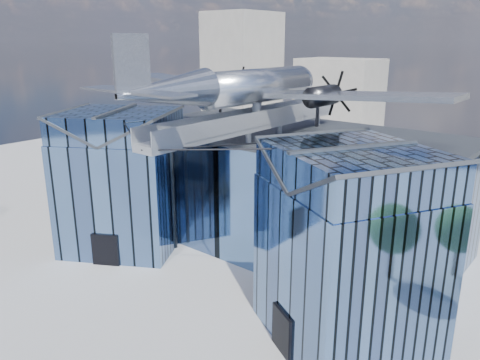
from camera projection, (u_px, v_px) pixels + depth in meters
The scene contains 4 objects.
ground_plane at pixel (223, 276), 35.54m from camera, with size 120.00×120.00×0.00m, color gray.
museum at pixel (270, 189), 38.25m from camera, with size 32.88×24.50×17.60m.
bg_towers at pixel (456, 91), 69.08m from camera, with size 77.00×24.50×26.00m.
tree_side_w at pixel (65, 167), 53.58m from camera, with size 3.24×3.24×4.90m.
Camera 1 is at (21.29, -23.82, 17.27)m, focal length 35.00 mm.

